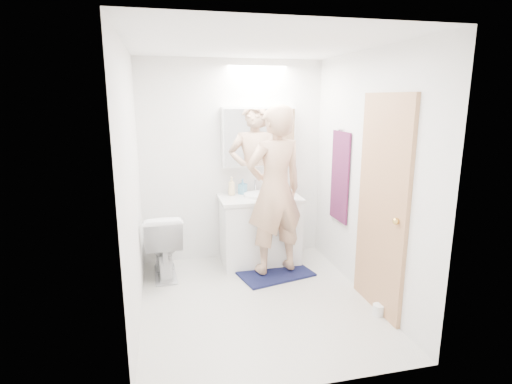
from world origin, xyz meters
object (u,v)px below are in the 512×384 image
object	(u,v)px
toilet	(163,244)
soap_bottle_b	(243,186)
vanity_cabinet	(260,231)
medicine_cabinet	(259,137)
person	(275,191)
toilet_paper_roll	(379,310)
soap_bottle_a	(232,186)
toothbrush_cup	(278,188)

from	to	relation	value
toilet	soap_bottle_b	xyz separation A→B (m)	(0.97, 0.30, 0.54)
vanity_cabinet	medicine_cabinet	bearing A→B (deg)	80.09
soap_bottle_b	person	bearing A→B (deg)	-65.67
vanity_cabinet	person	world-z (taller)	person
toilet	toilet_paper_roll	world-z (taller)	toilet
soap_bottle_a	toothbrush_cup	size ratio (longest dim) A/B	1.99
soap_bottle_b	toilet	bearing A→B (deg)	-163.03
toothbrush_cup	soap_bottle_a	bearing A→B (deg)	-179.01
toilet	soap_bottle_a	size ratio (longest dim) A/B	3.33
person	soap_bottle_b	world-z (taller)	person
soap_bottle_b	toilet_paper_roll	world-z (taller)	soap_bottle_b
soap_bottle_b	soap_bottle_a	bearing A→B (deg)	-167.90
vanity_cabinet	soap_bottle_a	bearing A→B (deg)	154.00
toilet_paper_roll	toothbrush_cup	bearing A→B (deg)	107.30
toilet	soap_bottle_a	xyz separation A→B (m)	(0.83, 0.27, 0.56)
person	soap_bottle_a	xyz separation A→B (m)	(-0.39, 0.52, -0.04)
medicine_cabinet	toilet_paper_roll	world-z (taller)	medicine_cabinet
person	soap_bottle_a	distance (m)	0.65
vanity_cabinet	medicine_cabinet	distance (m)	1.13
soap_bottle_a	toilet_paper_roll	bearing A→B (deg)	-56.07
toilet	soap_bottle_b	size ratio (longest dim) A/B	3.98
vanity_cabinet	toilet	size ratio (longest dim) A/B	1.22
toilet_paper_roll	soap_bottle_b	bearing A→B (deg)	119.90
person	toothbrush_cup	size ratio (longest dim) A/B	16.55
soap_bottle_a	medicine_cabinet	bearing A→B (deg)	9.89
vanity_cabinet	toilet	xyz separation A→B (m)	(-1.13, -0.11, -0.02)
medicine_cabinet	toilet_paper_roll	xyz separation A→B (m)	(0.74, -1.67, -1.45)
vanity_cabinet	soap_bottle_a	xyz separation A→B (m)	(-0.31, 0.15, 0.54)
medicine_cabinet	toilet	distance (m)	1.66
person	medicine_cabinet	bearing A→B (deg)	-98.93
person	toilet_paper_roll	size ratio (longest dim) A/B	16.76
vanity_cabinet	soap_bottle_a	world-z (taller)	soap_bottle_a
toilet	person	size ratio (longest dim) A/B	0.40
vanity_cabinet	person	bearing A→B (deg)	-77.74
person	vanity_cabinet	bearing A→B (deg)	-90.95
soap_bottle_b	vanity_cabinet	bearing A→B (deg)	-47.04
soap_bottle_b	toothbrush_cup	size ratio (longest dim) A/B	1.66
toothbrush_cup	soap_bottle_b	bearing A→B (deg)	177.38
medicine_cabinet	soap_bottle_b	xyz separation A→B (m)	(-0.20, -0.03, -0.59)
soap_bottle_b	toothbrush_cup	xyz separation A→B (m)	(0.44, -0.02, -0.04)
medicine_cabinet	person	world-z (taller)	person
medicine_cabinet	toilet	size ratio (longest dim) A/B	1.19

